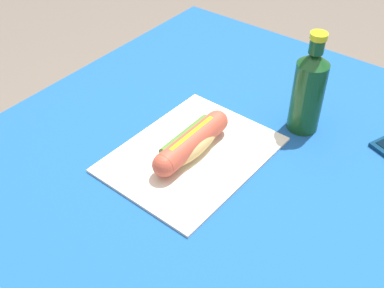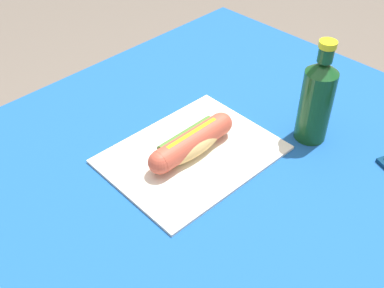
{
  "view_description": "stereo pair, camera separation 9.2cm",
  "coord_description": "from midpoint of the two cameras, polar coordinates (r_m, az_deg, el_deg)",
  "views": [
    {
      "loc": [
        -0.62,
        -0.38,
        1.38
      ],
      "look_at": [
        -0.07,
        0.05,
        0.78
      ],
      "focal_mm": 44.31,
      "sensor_mm": 36.0,
      "label": 1
    },
    {
      "loc": [
        -0.56,
        -0.45,
        1.38
      ],
      "look_at": [
        -0.07,
        0.05,
        0.78
      ],
      "focal_mm": 44.31,
      "sensor_mm": 36.0,
      "label": 2
    }
  ],
  "objects": [
    {
      "name": "soda_bottle",
      "position": [
        0.97,
        11.24,
        6.31
      ],
      "size": [
        0.06,
        0.06,
        0.22
      ],
      "color": "#14471E",
      "rests_on": "dining_table"
    },
    {
      "name": "dining_table",
      "position": [
        1.06,
        1.8,
        -6.38
      ],
      "size": [
        0.97,
        0.93,
        0.75
      ],
      "color": "brown",
      "rests_on": "ground"
    },
    {
      "name": "paper_wrapper",
      "position": [
        0.93,
        -2.81,
        -1.38
      ],
      "size": [
        0.33,
        0.26,
        0.01
      ],
      "primitive_type": "cube",
      "rotation": [
        0.0,
        0.0,
        -0.03
      ],
      "color": "silver",
      "rests_on": "dining_table"
    },
    {
      "name": "hot_dog",
      "position": [
        0.91,
        -2.91,
        0.07
      ],
      "size": [
        0.21,
        0.06,
        0.05
      ],
      "color": "#DBB26B",
      "rests_on": "paper_wrapper"
    }
  ]
}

